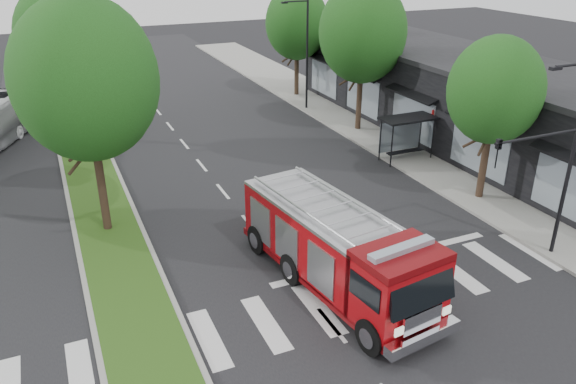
% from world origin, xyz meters
% --- Properties ---
extents(ground, '(140.00, 140.00, 0.00)m').
position_xyz_m(ground, '(0.00, 0.00, 0.00)').
color(ground, black).
rests_on(ground, ground).
extents(sidewalk_right, '(5.00, 80.00, 0.15)m').
position_xyz_m(sidewalk_right, '(12.50, 10.00, 0.07)').
color(sidewalk_right, gray).
rests_on(sidewalk_right, ground).
extents(median, '(3.00, 50.00, 0.15)m').
position_xyz_m(median, '(-6.00, 18.00, 0.08)').
color(median, gray).
rests_on(median, ground).
extents(storefront_row, '(8.00, 30.00, 5.00)m').
position_xyz_m(storefront_row, '(17.00, 10.00, 2.50)').
color(storefront_row, black).
rests_on(storefront_row, ground).
extents(bus_shelter, '(3.20, 1.60, 2.61)m').
position_xyz_m(bus_shelter, '(11.20, 8.15, 2.04)').
color(bus_shelter, black).
rests_on(bus_shelter, ground).
extents(tree_right_near, '(4.40, 4.40, 8.05)m').
position_xyz_m(tree_right_near, '(11.50, 2.00, 5.51)').
color(tree_right_near, black).
rests_on(tree_right_near, ground).
extents(tree_right_mid, '(5.60, 5.60, 9.72)m').
position_xyz_m(tree_right_mid, '(11.50, 14.00, 6.49)').
color(tree_right_mid, black).
rests_on(tree_right_mid, ground).
extents(tree_right_far, '(5.00, 5.00, 8.73)m').
position_xyz_m(tree_right_far, '(11.50, 24.00, 5.84)').
color(tree_right_far, black).
rests_on(tree_right_far, ground).
extents(tree_median_near, '(5.80, 5.80, 10.16)m').
position_xyz_m(tree_median_near, '(-6.00, 6.00, 6.81)').
color(tree_median_near, black).
rests_on(tree_median_near, ground).
extents(tree_median_far, '(5.60, 5.60, 9.72)m').
position_xyz_m(tree_median_far, '(-6.00, 20.00, 6.49)').
color(tree_median_far, black).
rests_on(tree_median_far, ground).
extents(streetlight_right_near, '(4.08, 0.22, 8.00)m').
position_xyz_m(streetlight_right_near, '(9.61, -3.50, 4.67)').
color(streetlight_right_near, black).
rests_on(streetlight_right_near, ground).
extents(streetlight_right_far, '(2.11, 0.20, 8.00)m').
position_xyz_m(streetlight_right_far, '(10.35, 20.00, 4.48)').
color(streetlight_right_far, black).
rests_on(streetlight_right_far, ground).
extents(fire_engine, '(4.12, 9.82, 3.30)m').
position_xyz_m(fire_engine, '(1.25, -1.85, 1.58)').
color(fire_engine, '#5D0508').
rests_on(fire_engine, ground).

